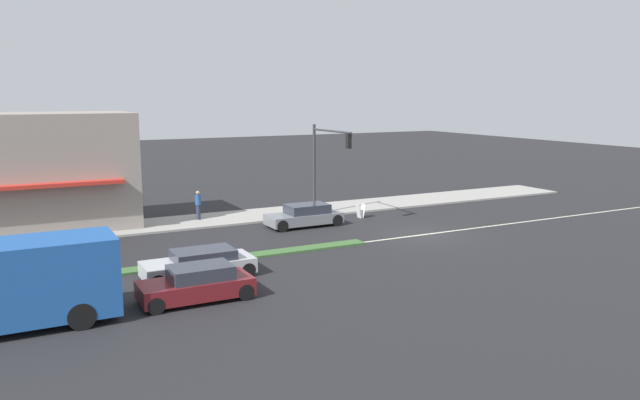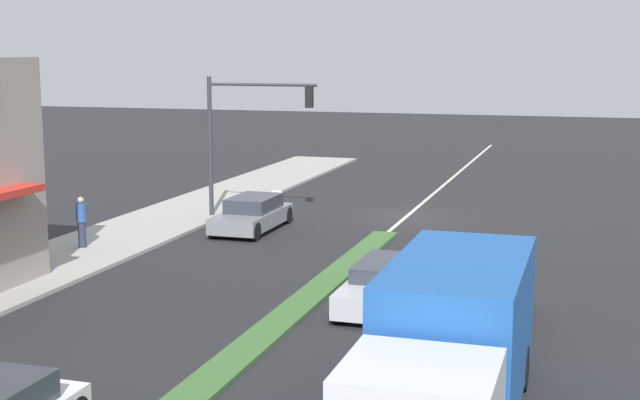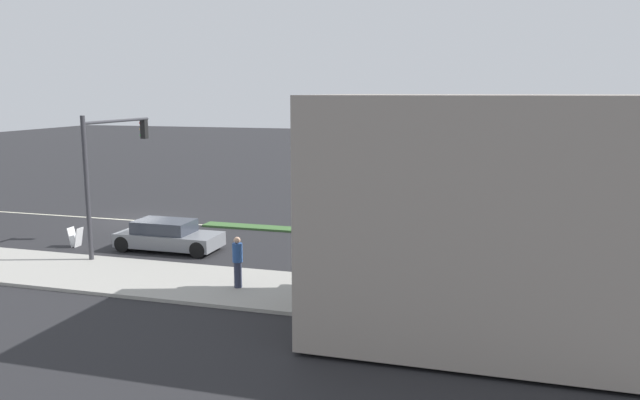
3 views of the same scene
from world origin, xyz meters
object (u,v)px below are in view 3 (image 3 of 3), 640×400
at_px(delivery_truck, 548,196).
at_px(suv_grey, 168,236).
at_px(pedestrian, 238,261).
at_px(sedan_silver, 395,216).
at_px(warning_aframe_sign, 76,237).
at_px(traffic_signal_main, 108,160).
at_px(sedan_maroon, 421,206).

distance_m(delivery_truck, suv_grey, 18.60).
distance_m(pedestrian, sedan_silver, 11.91).
bearing_deg(sedan_silver, pedestrian, -16.56).
bearing_deg(sedan_silver, warning_aframe_sign, -58.16).
height_order(warning_aframe_sign, delivery_truck, delivery_truck).
bearing_deg(pedestrian, sedan_silver, 163.44).
bearing_deg(pedestrian, traffic_signal_main, -113.90).
xyz_separation_m(pedestrian, suv_grey, (-4.21, -5.04, -0.42)).
relative_size(warning_aframe_sign, delivery_truck, 0.11).
xyz_separation_m(traffic_signal_main, sedan_silver, (-8.32, 10.36, -3.32)).
relative_size(sedan_silver, sedan_maroon, 1.11).
bearing_deg(delivery_truck, sedan_silver, -68.85).
height_order(delivery_truck, suv_grey, delivery_truck).
bearing_deg(pedestrian, suv_grey, -129.91).
relative_size(delivery_truck, sedan_maroon, 1.83).
relative_size(sedan_maroon, suv_grey, 0.94).
relative_size(pedestrian, suv_grey, 0.40).
relative_size(traffic_signal_main, pedestrian, 3.22).
distance_m(warning_aframe_sign, sedan_silver, 14.78).
height_order(pedestrian, delivery_truck, delivery_truck).
xyz_separation_m(delivery_truck, sedan_silver, (2.80, -7.24, -0.89)).
height_order(traffic_signal_main, pedestrian, traffic_signal_main).
relative_size(warning_aframe_sign, suv_grey, 0.19).
distance_m(traffic_signal_main, delivery_truck, 20.96).
bearing_deg(suv_grey, delivery_truck, 122.55).
distance_m(warning_aframe_sign, suv_grey, 4.18).
bearing_deg(warning_aframe_sign, delivery_truck, 118.16).
bearing_deg(suv_grey, sedan_silver, 130.51).
height_order(pedestrian, sedan_maroon, pedestrian).
xyz_separation_m(pedestrian, delivery_truck, (-14.21, 10.63, 0.43)).
bearing_deg(traffic_signal_main, sedan_silver, 128.78).
relative_size(warning_aframe_sign, sedan_silver, 0.18).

